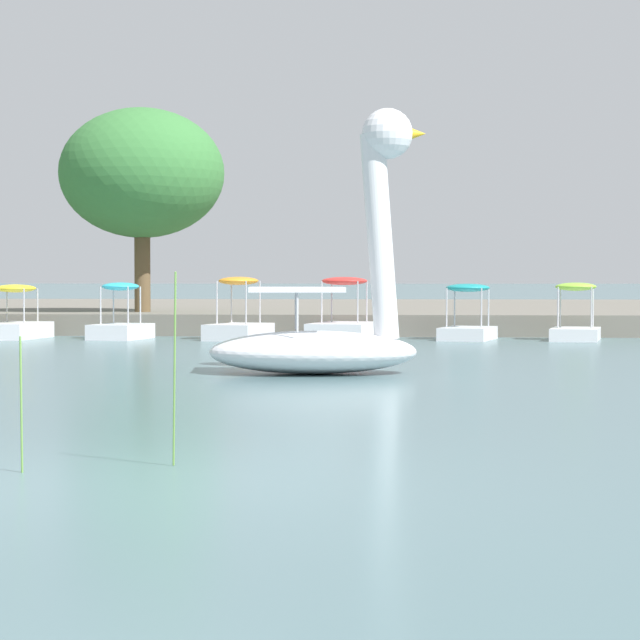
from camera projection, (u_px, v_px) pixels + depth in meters
name	position (u px, v px, depth m)	size (l,w,h in m)	color
ground_plane	(112.00, 483.00, 9.71)	(578.73, 578.73, 0.00)	slate
shore_bank_far	(352.00, 313.00, 45.12)	(139.39, 23.47, 0.56)	#6B665B
swan_boat	(329.00, 312.00, 20.66)	(3.53, 2.06, 4.21)	white
pedal_boat_lime	(576.00, 323.00, 31.53)	(1.43, 1.99, 1.40)	white
pedal_boat_teal	(468.00, 321.00, 31.81)	(1.55, 2.06, 1.37)	white
pedal_boat_red	(344.00, 323.00, 31.96)	(1.84, 2.46, 1.54)	white
pedal_boat_orange	(239.00, 321.00, 31.81)	(1.61, 2.09, 1.54)	white
pedal_boat_cyan	(121.00, 323.00, 32.15)	(1.42, 1.92, 1.40)	white
pedal_boat_yellow	(15.00, 323.00, 32.47)	(1.39, 2.30, 1.35)	white
tree_broadleaf_left	(142.00, 174.00, 36.07)	(6.41, 6.40, 5.65)	brown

